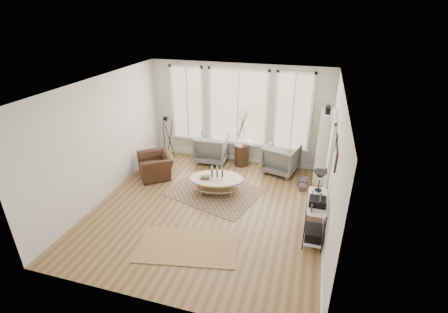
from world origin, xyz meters
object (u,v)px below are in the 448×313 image
(coffee_table, at_px, (216,181))
(side_table, at_px, (242,138))
(accent_chair, at_px, (156,165))
(armchair_left, at_px, (213,148))
(armchair_right, at_px, (281,159))
(bookcase, at_px, (323,146))
(low_shelf, at_px, (315,214))

(coffee_table, distance_m, side_table, 1.82)
(accent_chair, bearing_deg, armchair_left, 99.85)
(armchair_right, bearing_deg, side_table, 9.25)
(bookcase, distance_m, side_table, 2.25)
(low_shelf, xyz_separation_m, armchair_left, (-3.08, 2.75, -0.08))
(armchair_left, distance_m, armchair_right, 2.07)
(armchair_left, bearing_deg, low_shelf, 137.85)
(coffee_table, distance_m, armchair_right, 2.13)
(armchair_right, distance_m, side_table, 1.26)
(bookcase, relative_size, coffee_table, 1.38)
(coffee_table, height_order, side_table, side_table)
(side_table, distance_m, accent_chair, 2.55)
(coffee_table, xyz_separation_m, armchair_left, (-0.66, 1.73, 0.09))
(low_shelf, xyz_separation_m, accent_chair, (-4.29, 1.41, -0.19))
(bookcase, relative_size, armchair_right, 2.30)
(bookcase, height_order, accent_chair, bookcase)
(low_shelf, relative_size, accent_chair, 1.34)
(coffee_table, distance_m, armchair_left, 1.85)
(side_table, bearing_deg, bookcase, -5.75)
(bookcase, height_order, armchair_right, bookcase)
(armchair_left, bearing_deg, accent_chair, 47.41)
(low_shelf, distance_m, side_table, 3.52)
(low_shelf, bearing_deg, armchair_left, 138.25)
(low_shelf, xyz_separation_m, side_table, (-2.18, 2.75, 0.34))
(side_table, bearing_deg, low_shelf, -51.59)
(side_table, bearing_deg, coffee_table, -97.89)
(bookcase, height_order, coffee_table, bookcase)
(bookcase, distance_m, armchair_right, 1.20)
(armchair_left, distance_m, accent_chair, 1.81)
(bookcase, xyz_separation_m, armchair_left, (-3.13, 0.22, -0.53))
(bookcase, relative_size, armchair_left, 2.20)
(armchair_left, bearing_deg, bookcase, 175.49)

